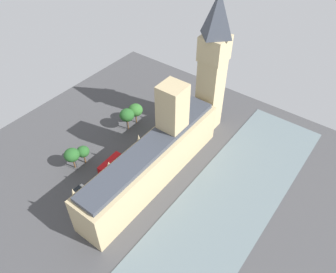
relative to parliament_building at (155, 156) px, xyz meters
The scene contains 17 objects.
ground_plane 10.05m from the parliament_building, 42.28° to the left, with size 134.24×134.24×0.00m, color #424244.
river_thames 28.98m from the parliament_building, behind, with size 29.10×120.82×0.25m, color slate.
parliament_building is the anchor object (origin of this frame).
clock_tower 40.81m from the parliament_building, 89.47° to the right, with size 9.57×9.57×57.39m.
car_black_under_trees 22.85m from the parliament_building, 47.97° to the right, with size 2.05×4.70×1.74m.
car_dark_green_by_river_gate 18.06m from the parliament_building, 27.77° to the right, with size 2.15×4.42×1.74m.
double_decker_bus_corner 18.73m from the parliament_building, 28.11° to the left, with size 2.97×10.59×4.75m.
car_white_near_tower 29.52m from the parliament_building, 52.62° to the left, with size 2.02×4.65×1.74m.
pedestrian_trailing 12.03m from the parliament_building, 13.12° to the left, with size 0.63×0.53×1.61m.
pedestrian_midblock 18.65m from the parliament_building, 57.17° to the left, with size 0.66×0.71×1.71m.
pedestrian_far_end 13.40m from the parliament_building, 37.59° to the right, with size 0.47×0.57×1.51m.
plane_tree_kerbside 28.67m from the parliament_building, 26.94° to the right, with size 6.14×6.14×10.16m.
plane_tree_leading 28.21m from the parliament_building, 24.32° to the left, with size 4.83×4.83×7.97m.
plane_tree_opposite_hall 31.08m from the parliament_building, 30.35° to the left, with size 5.75×5.75×9.17m.
plane_tree_slot_10 31.68m from the parliament_building, 35.62° to the right, with size 6.17×6.17×9.36m.
street_lamp_slot_11 30.09m from the parliament_building, 32.71° to the left, with size 0.56×0.56×5.64m.
street_lamp_slot_12 28.62m from the parliament_building, 25.59° to the right, with size 0.56×0.56×6.45m.
Camera 1 is at (-53.62, 59.37, 92.89)m, focal length 35.19 mm.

